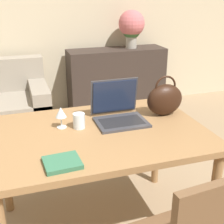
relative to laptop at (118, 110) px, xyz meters
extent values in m
cube|color=beige|center=(-0.28, 2.31, 0.51)|extent=(10.00, 0.06, 2.70)
cube|color=olive|center=(-0.18, -0.14, -0.09)|extent=(1.36, 0.93, 0.04)
cylinder|color=olive|center=(0.44, -0.55, -0.48)|extent=(0.06, 0.06, 0.73)
cylinder|color=olive|center=(-0.80, 0.26, -0.48)|extent=(0.06, 0.06, 0.73)
cylinder|color=olive|center=(0.44, 0.26, -0.48)|extent=(0.06, 0.06, 0.73)
cube|color=gray|center=(-0.39, 1.75, -0.56)|extent=(0.20, 0.85, 0.56)
cube|color=#332823|center=(0.67, 2.02, -0.41)|extent=(1.30, 0.40, 0.86)
cube|color=#38383D|center=(0.00, -0.07, -0.06)|extent=(0.33, 0.26, 0.02)
cube|color=black|center=(0.00, -0.08, -0.05)|extent=(0.28, 0.17, 0.00)
cube|color=#38383D|center=(0.00, 0.08, 0.07)|extent=(0.33, 0.04, 0.25)
cube|color=#19233D|center=(0.00, 0.08, 0.07)|extent=(0.31, 0.04, 0.23)
cylinder|color=silver|center=(-0.28, -0.05, -0.02)|extent=(0.08, 0.08, 0.10)
cylinder|color=silver|center=(-0.39, -0.02, -0.07)|extent=(0.06, 0.06, 0.01)
cylinder|color=silver|center=(-0.39, -0.02, -0.03)|extent=(0.01, 0.01, 0.07)
cone|color=silver|center=(-0.39, -0.02, 0.04)|extent=(0.07, 0.07, 0.07)
ellipsoid|color=black|center=(0.34, -0.02, 0.04)|extent=(0.26, 0.14, 0.22)
torus|color=black|center=(0.34, -0.02, 0.14)|extent=(0.16, 0.01, 0.16)
cylinder|color=#9E998E|center=(0.88, 2.03, 0.11)|extent=(0.14, 0.14, 0.19)
sphere|color=#3D6B38|center=(0.88, 2.03, 0.27)|extent=(0.26, 0.26, 0.26)
sphere|color=#C6666B|center=(0.88, 2.03, 0.33)|extent=(0.34, 0.34, 0.34)
cube|color=#336B4C|center=(-0.46, -0.47, -0.06)|extent=(0.19, 0.18, 0.02)
camera|label=1|loc=(-0.64, -1.86, 0.78)|focal=50.00mm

